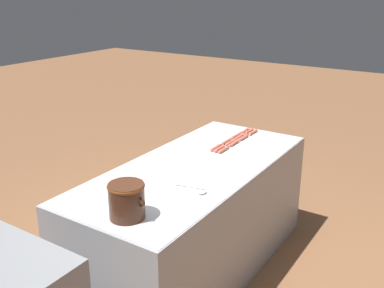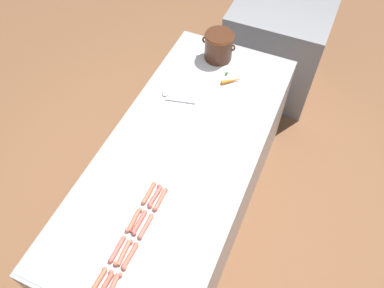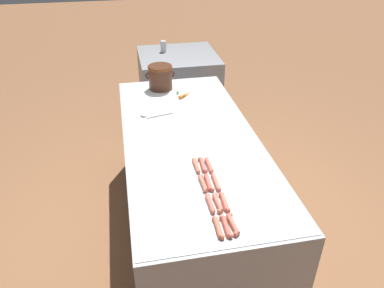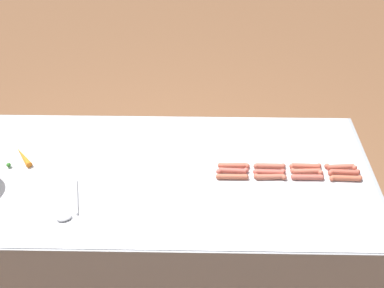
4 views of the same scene
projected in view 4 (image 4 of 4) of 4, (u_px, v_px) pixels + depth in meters
ground_plane at (162, 278)px, 2.84m from camera, size 20.00×20.00×0.00m
griddle_counter at (159, 231)px, 2.55m from camera, size 0.95×2.19×0.92m
hot_dog_0 at (346, 178)px, 2.20m from camera, size 0.03×0.16×0.03m
hot_dog_1 at (307, 177)px, 2.21m from camera, size 0.03×0.16×0.03m
hot_dog_2 at (270, 177)px, 2.21m from camera, size 0.03×0.16×0.03m
hot_dog_3 at (232, 177)px, 2.21m from camera, size 0.03×0.16×0.03m
hot_dog_4 at (344, 172)px, 2.23m from camera, size 0.03×0.16×0.03m
hot_dog_5 at (307, 171)px, 2.24m from camera, size 0.03×0.16×0.03m
hot_dog_6 at (269, 171)px, 2.24m from camera, size 0.03×0.16×0.03m
hot_dog_7 at (232, 171)px, 2.24m from camera, size 0.03×0.16×0.03m
hot_dog_8 at (341, 167)px, 2.26m from camera, size 0.04×0.16×0.03m
hot_dog_9 at (305, 166)px, 2.27m from camera, size 0.03×0.16×0.03m
hot_dog_10 at (270, 166)px, 2.27m from camera, size 0.03×0.16×0.03m
hot_dog_11 at (234, 166)px, 2.27m from camera, size 0.03×0.16×0.03m
serving_spoon at (68, 210)px, 2.05m from camera, size 0.27×0.10×0.02m
carrot at (22, 157)px, 2.32m from camera, size 0.15×0.13×0.03m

